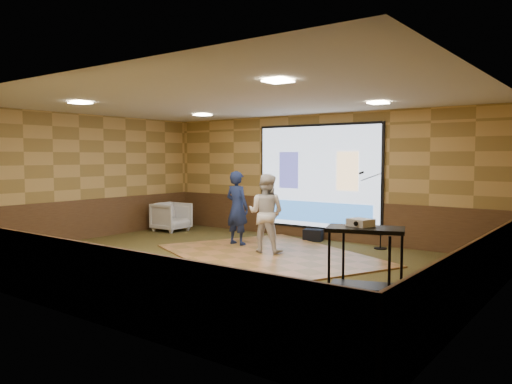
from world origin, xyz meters
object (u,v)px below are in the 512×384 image
Objects in this scene: projector_screen at (317,178)px; player_right at (266,213)px; dance_floor at (269,255)px; player_left at (237,208)px; banquet_chair at (171,217)px; duffel_bag at (313,235)px; av_table at (365,250)px; projector at (361,223)px; mic_stand at (378,226)px.

projector_screen reaches higher than player_right.
player_right is (-0.20, 0.17, 0.82)m from dance_floor.
banquet_chair is (-2.81, 0.68, -0.47)m from player_left.
player_left is 1.09m from player_right.
duffel_bag is (1.03, 1.58, -0.71)m from player_left.
projector_screen is 1.37m from duffel_bag.
player_right reaches higher than av_table.
player_left is at bearing -117.22° from projector_screen.
projector reaches higher than dance_floor.
projector_screen is 7.58× the size of duffel_bag.
banquet_chair is (-3.77, -1.19, -1.09)m from projector_screen.
projector_screen reaches higher than dance_floor.
projector is 0.18× the size of mic_stand.
projector is (2.85, -1.93, 1.08)m from dance_floor.
av_table is 0.37m from projector.
player_right is 0.96× the size of mic_stand.
player_left reaches higher than av_table.
banquet_chair is at bearing -162.46° from projector_screen.
player_right reaches higher than duffel_bag.
player_left reaches higher than duffel_bag.
duffel_bag is at bearing 95.47° from dance_floor.
av_table is (3.14, -2.15, -0.08)m from player_right.
projector is at bearing 150.39° from av_table.
player_right is 3.81m from av_table.
dance_floor is 0.86m from player_right.
projector_screen is 3.16× the size of av_table.
banquet_chair is at bearing -10.27° from player_left.
duffel_bag is at bearing 143.63° from projector.
av_table is 3.47× the size of projector.
player_right reaches higher than banquet_chair.
dance_floor is at bearing -83.65° from projector_screen.
player_right is at bearing -138.10° from mic_stand.
dance_floor is 2.60× the size of player_left.
banquet_chair reaches higher than duffel_bag.
av_table is 1.25× the size of banquet_chair.
mic_stand is (-1.52, 4.04, -0.26)m from av_table.
player_left is 4.86m from av_table.
av_table is at bearing -33.93° from dance_floor.
player_right is 4.00m from banquet_chair.
av_table is (4.17, -2.50, -0.10)m from player_left.
projector reaches higher than banquet_chair.
mic_stand is (-1.43, 3.99, -0.61)m from projector.
av_table is 7.68m from banquet_chair.
mic_stand reaches higher than banquet_chair.
banquet_chair is at bearing -178.50° from mic_stand.
projector_screen is 2.20m from player_left.
projector is at bearing 133.91° from player_right.
banquet_chair is (-6.89, 3.12, -0.72)m from projector.
projector_screen is at bearing 142.26° from projector.
player_right is (1.03, -0.34, -0.02)m from player_left.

